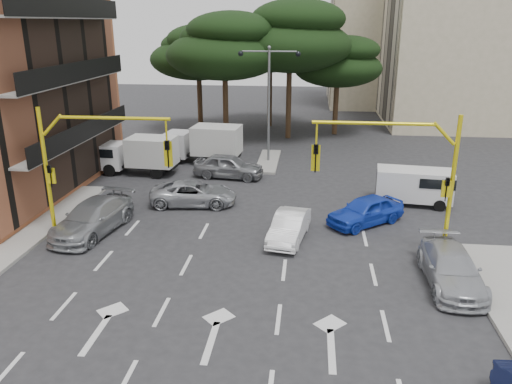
# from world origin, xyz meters

# --- Properties ---
(ground) EXTENTS (120.00, 120.00, 0.00)m
(ground) POSITION_xyz_m (0.00, 0.00, 0.00)
(ground) COLOR #28282B
(ground) RESTS_ON ground
(median_strip) EXTENTS (1.40, 6.00, 0.15)m
(median_strip) POSITION_xyz_m (0.00, 16.00, 0.07)
(median_strip) COLOR gray
(median_strip) RESTS_ON ground
(apartment_beige_near) EXTENTS (20.20, 12.15, 18.70)m
(apartment_beige_near) POSITION_xyz_m (19.95, 32.00, 9.35)
(apartment_beige_near) COLOR #BBB08C
(apartment_beige_near) RESTS_ON ground
(apartment_beige_far) EXTENTS (16.20, 12.15, 16.70)m
(apartment_beige_far) POSITION_xyz_m (12.95, 44.00, 8.35)
(apartment_beige_far) COLOR #BBB08C
(apartment_beige_far) RESTS_ON ground
(pine_left_near) EXTENTS (9.15, 9.15, 10.23)m
(pine_left_near) POSITION_xyz_m (-3.94, 21.96, 7.60)
(pine_left_near) COLOR #382616
(pine_left_near) RESTS_ON ground
(pine_center) EXTENTS (9.98, 9.98, 11.16)m
(pine_center) POSITION_xyz_m (1.06, 23.96, 8.30)
(pine_center) COLOR #382616
(pine_center) RESTS_ON ground
(pine_left_far) EXTENTS (8.32, 8.32, 9.30)m
(pine_left_far) POSITION_xyz_m (-6.94, 25.96, 6.91)
(pine_left_far) COLOR #382616
(pine_left_far) RESTS_ON ground
(pine_right) EXTENTS (7.49, 7.49, 8.37)m
(pine_right) POSITION_xyz_m (5.06, 25.96, 6.22)
(pine_right) COLOR #382616
(pine_right) RESTS_ON ground
(pine_back) EXTENTS (9.15, 9.15, 10.23)m
(pine_back) POSITION_xyz_m (-0.94, 28.96, 7.60)
(pine_back) COLOR #382616
(pine_back) RESTS_ON ground
(signal_mast_right) EXTENTS (5.79, 0.37, 6.00)m
(signal_mast_right) POSITION_xyz_m (6.80, 1.99, 3.88)
(signal_mast_right) COLOR yellow
(signal_mast_right) RESTS_ON ground
(signal_mast_left) EXTENTS (5.79, 0.37, 6.00)m
(signal_mast_left) POSITION_xyz_m (-6.80, 1.99, 3.88)
(signal_mast_left) COLOR yellow
(signal_mast_left) RESTS_ON ground
(street_lamp_center) EXTENTS (4.16, 0.36, 7.77)m
(street_lamp_center) POSITION_xyz_m (0.00, 16.00, 5.43)
(street_lamp_center) COLOR slate
(street_lamp_center) RESTS_ON median_strip
(car_white_hatch) EXTENTS (1.96, 3.98, 1.26)m
(car_white_hatch) POSITION_xyz_m (2.05, 2.97, 0.63)
(car_white_hatch) COLOR white
(car_white_hatch) RESTS_ON ground
(car_blue_compact) EXTENTS (4.21, 3.84, 1.39)m
(car_blue_compact) POSITION_xyz_m (5.67, 5.24, 0.69)
(car_blue_compact) COLOR #1637B9
(car_blue_compact) RESTS_ON ground
(car_silver_wagon) EXTENTS (2.90, 5.37, 1.48)m
(car_silver_wagon) POSITION_xyz_m (-7.11, 2.79, 0.74)
(car_silver_wagon) COLOR #919498
(car_silver_wagon) RESTS_ON ground
(car_silver_cross_a) EXTENTS (4.77, 2.54, 1.28)m
(car_silver_cross_a) POSITION_xyz_m (-3.28, 7.00, 0.64)
(car_silver_cross_a) COLOR #ACAFB5
(car_silver_cross_a) RESTS_ON ground
(car_silver_cross_b) EXTENTS (4.59, 2.30, 1.50)m
(car_silver_cross_b) POSITION_xyz_m (-2.19, 12.12, 0.75)
(car_silver_cross_b) COLOR gray
(car_silver_cross_b) RESTS_ON ground
(car_silver_parked) EXTENTS (1.88, 4.61, 1.34)m
(car_silver_parked) POSITION_xyz_m (8.26, -0.46, 0.67)
(car_silver_parked) COLOR #AAADB3
(car_silver_parked) RESTS_ON ground
(van_white) EXTENTS (4.11, 2.22, 1.97)m
(van_white) POSITION_xyz_m (8.50, 8.42, 0.98)
(van_white) COLOR silver
(van_white) RESTS_ON ground
(box_truck_a) EXTENTS (5.09, 2.40, 2.44)m
(box_truck_a) POSITION_xyz_m (-8.08, 12.35, 1.22)
(box_truck_a) COLOR white
(box_truck_a) RESTS_ON ground
(box_truck_b) EXTENTS (5.52, 2.74, 2.62)m
(box_truck_b) POSITION_xyz_m (-4.50, 15.50, 1.31)
(box_truck_b) COLOR silver
(box_truck_b) RESTS_ON ground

